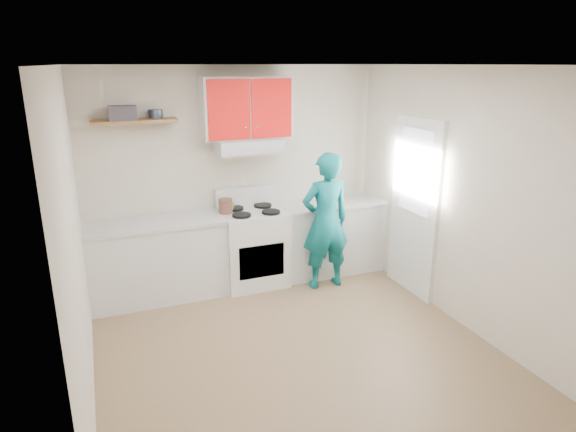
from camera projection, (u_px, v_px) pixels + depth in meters
name	position (u px, v px, depth m)	size (l,w,h in m)	color
floor	(295.00, 348.00, 4.76)	(3.80, 3.80, 0.00)	brown
ceiling	(296.00, 65.00, 4.00)	(3.60, 3.80, 0.04)	white
back_wall	(236.00, 175.00, 6.07)	(3.60, 0.04, 2.60)	beige
front_wall	(429.00, 316.00, 2.69)	(3.60, 0.04, 2.60)	beige
left_wall	(75.00, 245.00, 3.74)	(0.04, 3.80, 2.60)	beige
right_wall	(460.00, 199.00, 5.01)	(0.04, 3.80, 2.60)	beige
door	(414.00, 208.00, 5.71)	(0.05, 0.85, 2.05)	white
door_glass	(415.00, 171.00, 5.57)	(0.01, 0.55, 0.95)	white
counter_left	(158.00, 261.00, 5.68)	(1.52, 0.60, 0.90)	silver
counter_right	(329.00, 237.00, 6.45)	(1.32, 0.60, 0.90)	silver
stove	(253.00, 247.00, 6.06)	(0.76, 0.65, 0.92)	white
range_hood	(248.00, 145.00, 5.79)	(0.76, 0.44, 0.15)	silver
upper_cabinets	(246.00, 108.00, 5.71)	(1.02, 0.33, 0.70)	red
shelf	(134.00, 121.00, 5.32)	(0.90, 0.30, 0.04)	brown
books	(122.00, 113.00, 5.22)	(0.29, 0.21, 0.15)	#3E373E
tin	(155.00, 114.00, 5.40)	(0.15, 0.15, 0.09)	#333D4C
kettle	(227.00, 205.00, 5.90)	(0.17, 0.17, 0.15)	olive
crock	(226.00, 207.00, 5.84)	(0.16, 0.16, 0.19)	#533224
cutting_board	(309.00, 207.00, 6.16)	(0.30, 0.22, 0.02)	olive
silicone_mat	(354.00, 201.00, 6.43)	(0.31, 0.26, 0.01)	#B41612
person	(325.00, 221.00, 5.86)	(0.60, 0.39, 1.65)	#0C696D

